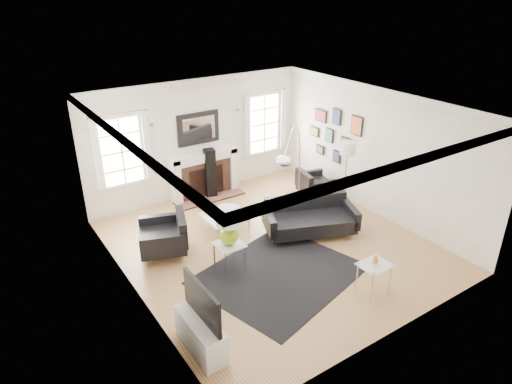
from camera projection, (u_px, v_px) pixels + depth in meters
floor at (272, 245)px, 9.04m from camera, size 6.00×6.00×0.00m
back_wall at (198, 138)px, 10.71m from camera, size 5.50×0.04×2.80m
front_wall at (401, 254)px, 6.19m from camera, size 5.50×0.04×2.80m
left_wall at (129, 220)px, 7.06m from camera, size 0.04×6.00×2.80m
right_wall at (376, 152)px, 9.83m from camera, size 0.04×6.00×2.80m
ceiling at (274, 106)px, 7.85m from camera, size 5.50×6.00×0.02m
crown_molding at (274, 110)px, 7.88m from camera, size 5.50×6.00×0.12m
fireplace at (204, 175)px, 10.91m from camera, size 1.70×0.69×1.11m
mantel_mirror at (198, 128)px, 10.56m from camera, size 1.05×0.07×0.75m
window_left at (122, 152)px, 9.71m from camera, size 1.24×0.15×1.62m
window_right at (264, 124)px, 11.57m from camera, size 1.24×0.15×1.62m
gallery_wall at (334, 131)px, 10.74m from camera, size 0.04×1.73×1.29m
tv_unit at (201, 330)px, 6.39m from camera, size 0.35×1.00×1.09m
area_rug at (279, 274)px, 8.14m from camera, size 3.15×2.83×0.01m
sofa at (309, 219)px, 9.36m from camera, size 2.04×1.48×0.61m
armchair_left at (166, 237)px, 8.64m from camera, size 1.12×1.19×0.65m
armchair_right at (314, 185)px, 10.94m from camera, size 0.88×0.95×0.55m
coffee_table at (224, 217)px, 9.41m from camera, size 0.82×0.82×0.36m
side_table_left at (229, 249)px, 8.12m from camera, size 0.48×0.48×0.53m
nesting_table at (374, 271)px, 7.50m from camera, size 0.51×0.43×0.56m
gourd_lamp at (228, 224)px, 7.91m from camera, size 0.44×0.44×0.70m
orange_vase at (375, 260)px, 7.41m from camera, size 0.10×0.10×0.16m
arc_floor_lamp at (292, 172)px, 9.29m from camera, size 1.59×1.47×2.25m
stick_floor_lamp at (348, 152)px, 9.77m from camera, size 0.33×0.33×1.65m
speaker_tower at (210, 173)px, 10.82m from camera, size 0.28×0.28×1.21m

